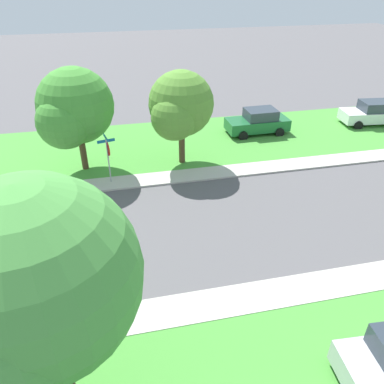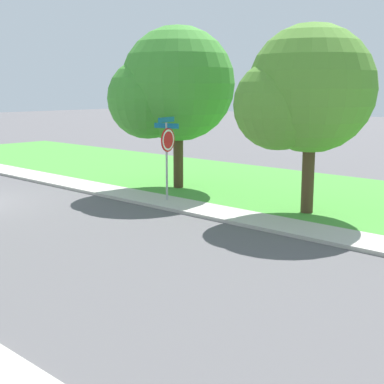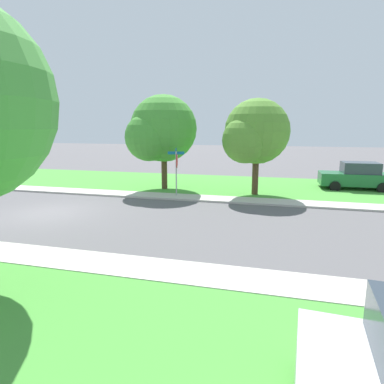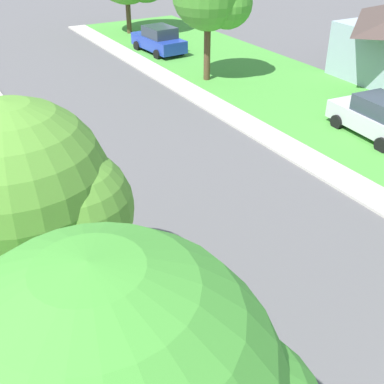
{
  "view_description": "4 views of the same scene",
  "coord_description": "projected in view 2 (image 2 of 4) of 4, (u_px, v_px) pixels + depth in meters",
  "views": [
    {
      "loc": [
        13.54,
        5.2,
        10.27
      ],
      "look_at": [
        -0.73,
        8.34,
        1.4
      ],
      "focal_mm": 35.13,
      "sensor_mm": 36.0,
      "label": 1
    },
    {
      "loc": [
        7.52,
        17.37,
        3.71
      ],
      "look_at": [
        -1.38,
        9.07,
        1.4
      ],
      "focal_mm": 51.83,
      "sensor_mm": 36.0,
      "label": 2
    },
    {
      "loc": [
        12.61,
        10.17,
        3.89
      ],
      "look_at": [
        0.36,
        6.98,
        1.4
      ],
      "focal_mm": 30.76,
      "sensor_mm": 36.0,
      "label": 3
    },
    {
      "loc": [
        -7.71,
        -0.07,
        8.55
      ],
      "look_at": [
        -1.62,
        10.44,
        1.4
      ],
      "focal_mm": 45.8,
      "sensor_mm": 36.0,
      "label": 4
    }
  ],
  "objects": [
    {
      "name": "stop_sign_far_corner",
      "position": [
        167.0,
        145.0,
        17.7
      ],
      "size": [
        0.9,
        0.9,
        2.77
      ],
      "color": "#9E9EA3",
      "rests_on": "ground"
    },
    {
      "name": "sidewalk_west",
      "position": [
        379.0,
        245.0,
        13.06
      ],
      "size": [
        1.4,
        56.0,
        0.1
      ],
      "primitive_type": "cube",
      "color": "#B7B2A8",
      "rests_on": "ground"
    },
    {
      "name": "tree_across_left",
      "position": [
        170.0,
        88.0,
        19.66
      ],
      "size": [
        4.38,
        4.07,
        5.86
      ],
      "color": "#4C3823",
      "rests_on": "ground"
    },
    {
      "name": "tree_sidewalk_far",
      "position": [
        303.0,
        93.0,
        15.63
      ],
      "size": [
        3.92,
        3.64,
        5.49
      ],
      "color": "#4C3823",
      "rests_on": "ground"
    }
  ]
}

